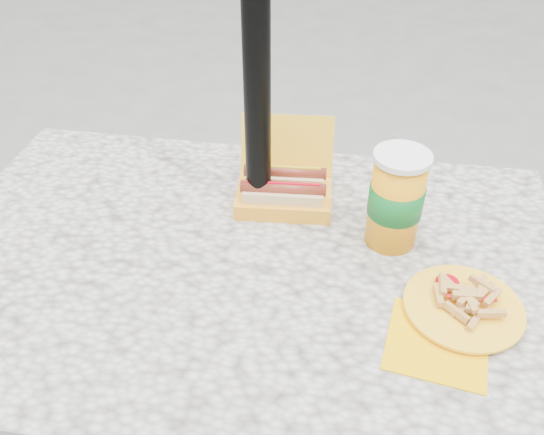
% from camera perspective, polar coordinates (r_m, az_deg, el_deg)
% --- Properties ---
extents(picnic_table, '(1.20, 0.80, 0.75)m').
position_cam_1_polar(picnic_table, '(1.15, -2.65, -8.11)').
color(picnic_table, beige).
rests_on(picnic_table, ground).
extents(umbrella_pole, '(0.05, 0.05, 2.20)m').
position_cam_1_polar(umbrella_pole, '(1.02, -1.56, 16.80)').
color(umbrella_pole, black).
rests_on(umbrella_pole, ground).
extents(hotdog_box, '(0.21, 0.19, 0.15)m').
position_cam_1_polar(hotdog_box, '(1.19, 1.22, 2.88)').
color(hotdog_box, yellow).
rests_on(hotdog_box, picnic_table).
extents(fries_plate, '(0.23, 0.27, 0.04)m').
position_cam_1_polar(fries_plate, '(1.02, 18.25, -8.53)').
color(fries_plate, '#FFBB00').
rests_on(fries_plate, picnic_table).
extents(soda_cup, '(0.10, 0.10, 0.19)m').
position_cam_1_polar(soda_cup, '(1.08, 12.18, 1.79)').
color(soda_cup, '#FF9D0E').
rests_on(soda_cup, picnic_table).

